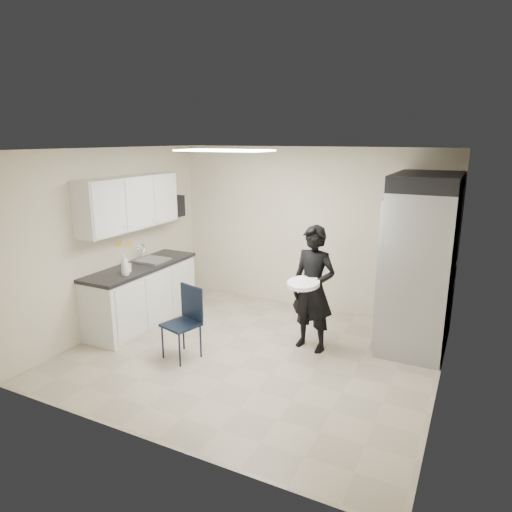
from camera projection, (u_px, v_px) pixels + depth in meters
The scene contains 21 objects.
floor at pixel (252, 354), 5.94m from camera, with size 4.50×4.50×0.00m, color tan.
ceiling at pixel (252, 149), 5.29m from camera, with size 4.50×4.50×0.00m, color white.
back_wall at pixel (308, 229), 7.35m from camera, with size 4.50×4.50×0.00m, color beige.
left_wall at pixel (113, 240), 6.59m from camera, with size 4.00×4.00×0.00m, color beige.
right_wall at pixel (448, 282), 4.65m from camera, with size 4.00×4.00×0.00m, color beige.
ceiling_panel at pixel (224, 150), 5.90m from camera, with size 1.20×0.60×0.02m, color white.
lower_counter at pixel (142, 296), 6.85m from camera, with size 0.60×1.90×0.86m, color silver.
countertop at pixel (141, 267), 6.73m from camera, with size 0.64×1.95×0.05m, color black.
sink at pixel (153, 264), 6.95m from camera, with size 0.42×0.40×0.14m, color gray.
faucet at pixel (142, 253), 6.99m from camera, with size 0.02×0.02×0.24m, color silver.
upper_cabinets at pixel (130, 203), 6.55m from camera, with size 0.35×1.80×0.75m, color silver.
towel_dispenser at pixel (174, 206), 7.63m from camera, with size 0.22×0.30×0.35m, color black.
notice_sticker_left at pixel (119, 244), 6.69m from camera, with size 0.00×0.12×0.07m, color yellow.
notice_sticker_right at pixel (128, 244), 6.87m from camera, with size 0.00×0.12×0.07m, color yellow.
commercial_fridge at pixel (420, 269), 6.00m from camera, with size 0.80×1.35×2.10m, color gray.
fridge_compressor at pixel (428, 181), 5.71m from camera, with size 0.80×1.35×0.20m, color black.
folding_chair at pixel (181, 325), 5.73m from camera, with size 0.40×0.40×0.90m, color black.
man_tuxedo at pixel (313, 289), 5.91m from camera, with size 0.61×0.41×1.66m, color black.
bucket_lid at pixel (303, 283), 5.68m from camera, with size 0.41×0.41×0.05m, color silver.
soap_bottle_a at pixel (125, 265), 6.18m from camera, with size 0.11×0.11×0.29m, color silver.
soap_bottle_b at pixel (127, 265), 6.35m from camera, with size 0.08×0.09×0.19m, color #B8B5C2.
Camera 1 is at (2.46, -4.84, 2.73)m, focal length 32.00 mm.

